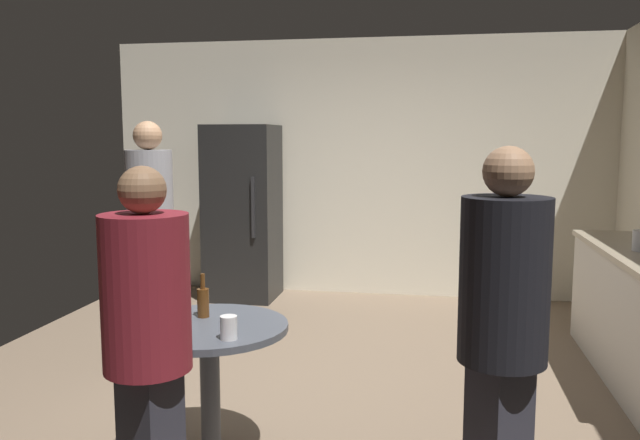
# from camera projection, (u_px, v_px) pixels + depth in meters

# --- Properties ---
(ground_plane) EXTENTS (5.20, 5.20, 0.10)m
(ground_plane) POSITION_uv_depth(u_px,v_px,m) (311.00, 388.00, 4.40)
(ground_plane) COLOR #7A6651
(wall_back) EXTENTS (5.32, 0.06, 2.70)m
(wall_back) POSITION_uv_depth(u_px,v_px,m) (358.00, 168.00, 6.79)
(wall_back) COLOR silver
(wall_back) RESTS_ON ground_plane
(refrigerator) EXTENTS (0.70, 0.68, 1.80)m
(refrigerator) POSITION_uv_depth(u_px,v_px,m) (243.00, 212.00, 6.63)
(refrigerator) COLOR black
(refrigerator) RESTS_ON ground_plane
(foreground_table) EXTENTS (0.80, 0.80, 0.73)m
(foreground_table) POSITION_uv_depth(u_px,v_px,m) (209.00, 344.00, 3.21)
(foreground_table) COLOR #4C515B
(foreground_table) RESTS_ON ground_plane
(beer_bottle_amber) EXTENTS (0.06, 0.06, 0.23)m
(beer_bottle_amber) POSITION_uv_depth(u_px,v_px,m) (179.00, 298.00, 3.38)
(beer_bottle_amber) COLOR #8C5919
(beer_bottle_amber) RESTS_ON foreground_table
(beer_bottle_brown) EXTENTS (0.06, 0.06, 0.23)m
(beer_bottle_brown) POSITION_uv_depth(u_px,v_px,m) (203.00, 301.00, 3.32)
(beer_bottle_brown) COLOR #593314
(beer_bottle_brown) RESTS_ON foreground_table
(beer_bottle_green) EXTENTS (0.06, 0.06, 0.23)m
(beer_bottle_green) POSITION_uv_depth(u_px,v_px,m) (175.00, 318.00, 3.02)
(beer_bottle_green) COLOR #26662D
(beer_bottle_green) RESTS_ON foreground_table
(plastic_cup_white) EXTENTS (0.08, 0.08, 0.11)m
(plastic_cup_white) POSITION_uv_depth(u_px,v_px,m) (229.00, 328.00, 2.95)
(plastic_cup_white) COLOR white
(plastic_cup_white) RESTS_ON foreground_table
(person_in_gray_shirt) EXTENTS (0.45, 0.45, 1.79)m
(person_in_gray_shirt) POSITION_uv_depth(u_px,v_px,m) (151.00, 222.00, 4.70)
(person_in_gray_shirt) COLOR #2D2D38
(person_in_gray_shirt) RESTS_ON ground_plane
(person_in_black_shirt) EXTENTS (0.48, 0.48, 1.63)m
(person_in_black_shirt) POSITION_uv_depth(u_px,v_px,m) (503.00, 324.00, 2.45)
(person_in_black_shirt) COLOR #2D2D38
(person_in_black_shirt) RESTS_ON ground_plane
(person_in_maroon_shirt) EXTENTS (0.46, 0.46, 1.56)m
(person_in_maroon_shirt) POSITION_uv_depth(u_px,v_px,m) (147.00, 334.00, 2.47)
(person_in_maroon_shirt) COLOR #2D2D38
(person_in_maroon_shirt) RESTS_ON ground_plane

